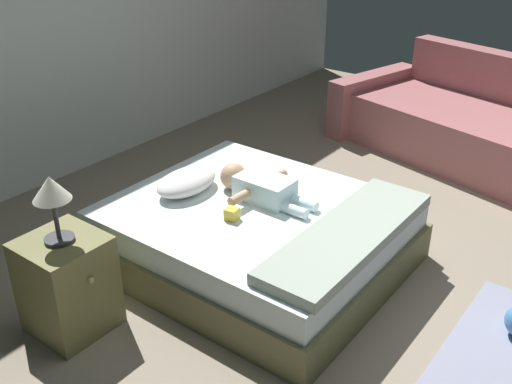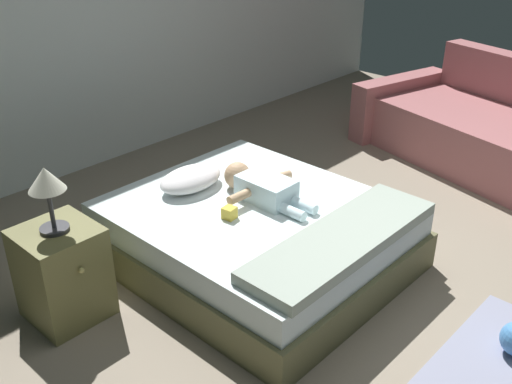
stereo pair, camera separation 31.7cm
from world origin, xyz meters
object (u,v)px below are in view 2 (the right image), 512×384
at_px(pillow, 191,179).
at_px(toy_block, 229,213).
at_px(baby, 260,187).
at_px(lamp, 47,184).
at_px(bed, 256,235).
at_px(nightstand, 63,273).
at_px(couch, 495,133).
at_px(toothbrush, 269,177).

bearing_deg(pillow, toy_block, -103.19).
xyz_separation_m(baby, lamp, (-1.20, 0.36, 0.33)).
bearing_deg(bed, pillow, 102.11).
relative_size(bed, lamp, 4.71).
bearing_deg(nightstand, baby, -16.63).
bearing_deg(couch, baby, 167.65).
bearing_deg(bed, baby, 30.86).
relative_size(pillow, toy_block, 5.54).
bearing_deg(toothbrush, lamp, 171.42).
relative_size(bed, toothbrush, 11.63).
relative_size(lamp, toy_block, 4.45).
xyz_separation_m(pillow, toy_block, (-0.11, -0.46, -0.03)).
relative_size(couch, lamp, 6.58).
xyz_separation_m(toothbrush, nightstand, (-1.44, 0.22, -0.14)).
xyz_separation_m(couch, lamp, (-3.59, 0.88, 0.53)).
distance_m(pillow, toy_block, 0.48).
height_order(baby, lamp, lamp).
bearing_deg(toy_block, bed, -4.74).
xyz_separation_m(bed, toothbrush, (0.35, 0.21, 0.22)).
distance_m(baby, toothbrush, 0.29).
bearing_deg(pillow, bed, -77.89).
bearing_deg(lamp, bed, -21.17).
bearing_deg(couch, lamp, 166.20).
bearing_deg(baby, toy_block, -171.62).
distance_m(pillow, couch, 2.77).
relative_size(baby, couch, 0.29).
bearing_deg(nightstand, pillow, 3.23).
xyz_separation_m(pillow, toothbrush, (0.45, -0.27, -0.06)).
xyz_separation_m(bed, nightstand, (-1.09, 0.42, 0.07)).
bearing_deg(pillow, baby, -63.06).
xyz_separation_m(baby, nightstand, (-1.20, 0.36, -0.21)).
xyz_separation_m(toothbrush, lamp, (-1.44, 0.22, 0.40)).
bearing_deg(toothbrush, toy_block, -161.36).
height_order(toothbrush, nightstand, nightstand).
bearing_deg(lamp, baby, -16.63).
bearing_deg(baby, bed, -149.14).
bearing_deg(toothbrush, bed, -149.37).
height_order(baby, toy_block, baby).
distance_m(toothbrush, lamp, 1.51).
relative_size(baby, nightstand, 1.25).
relative_size(toothbrush, toy_block, 1.80).
bearing_deg(toothbrush, pillow, 148.78).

